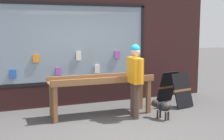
{
  "coord_description": "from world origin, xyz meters",
  "views": [
    {
      "loc": [
        -2.48,
        -5.55,
        2.04
      ],
      "look_at": [
        0.19,
        0.89,
        1.08
      ],
      "focal_mm": 50.0,
      "sensor_mm": 36.0,
      "label": 1
    }
  ],
  "objects_px": {
    "person_browsing": "(135,75)",
    "display_table_main": "(101,84)",
    "small_dog": "(162,106)",
    "sandwich_board_sign": "(175,89)"
  },
  "relations": [
    {
      "from": "person_browsing",
      "to": "display_table_main",
      "type": "bearing_deg",
      "value": 54.77
    },
    {
      "from": "person_browsing",
      "to": "small_dog",
      "type": "relative_size",
      "value": 2.96
    },
    {
      "from": "person_browsing",
      "to": "sandwich_board_sign",
      "type": "xyz_separation_m",
      "value": [
        1.5,
        0.65,
        -0.53
      ]
    },
    {
      "from": "person_browsing",
      "to": "sandwich_board_sign",
      "type": "bearing_deg",
      "value": -63.22
    },
    {
      "from": "sandwich_board_sign",
      "to": "small_dog",
      "type": "bearing_deg",
      "value": -146.31
    },
    {
      "from": "display_table_main",
      "to": "person_browsing",
      "type": "xyz_separation_m",
      "value": [
        0.62,
        -0.49,
        0.23
      ]
    },
    {
      "from": "display_table_main",
      "to": "person_browsing",
      "type": "height_order",
      "value": "person_browsing"
    },
    {
      "from": "person_browsing",
      "to": "small_dog",
      "type": "distance_m",
      "value": 0.92
    },
    {
      "from": "display_table_main",
      "to": "sandwich_board_sign",
      "type": "bearing_deg",
      "value": 4.32
    },
    {
      "from": "person_browsing",
      "to": "small_dog",
      "type": "height_order",
      "value": "person_browsing"
    }
  ]
}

